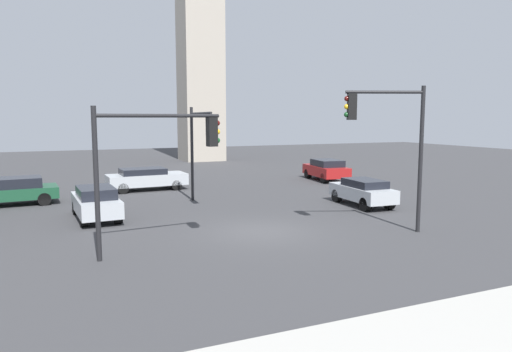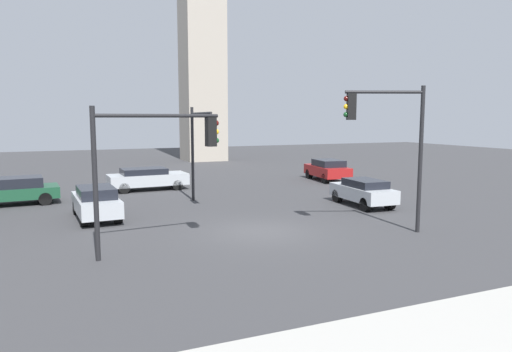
{
  "view_description": "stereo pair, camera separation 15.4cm",
  "coord_description": "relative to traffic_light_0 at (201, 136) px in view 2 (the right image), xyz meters",
  "views": [
    {
      "loc": [
        -7.55,
        -16.7,
        4.47
      ],
      "look_at": [
        1.21,
        3.27,
        1.78
      ],
      "focal_mm": 33.22,
      "sensor_mm": 36.0,
      "label": 1
    },
    {
      "loc": [
        -7.41,
        -16.76,
        4.47
      ],
      "look_at": [
        1.21,
        3.27,
        1.78
      ],
      "focal_mm": 33.22,
      "sensor_mm": 36.0,
      "label": 2
    }
  ],
  "objects": [
    {
      "name": "traffic_light_2",
      "position": [
        5.03,
        -8.06,
        0.44
      ],
      "size": [
        2.92,
        1.28,
        5.69
      ],
      "rotation": [
        0.0,
        0.0,
        2.77
      ],
      "color": "black",
      "rests_on": "ground_plane"
    },
    {
      "name": "car_2",
      "position": [
        -8.8,
        4.36,
        -2.83
      ],
      "size": [
        4.64,
        2.33,
        1.42
      ],
      "rotation": [
        0.0,
        0.0,
        3.21
      ],
      "color": "#19472D",
      "rests_on": "ground_plane"
    },
    {
      "name": "sidewalk_corner",
      "position": [
        0.61,
        -16.2,
        -3.51
      ],
      "size": [
        38.24,
        3.3,
        0.15
      ],
      "primitive_type": "cube",
      "color": "#A8A59E",
      "rests_on": "ground_plane"
    },
    {
      "name": "car_4",
      "position": [
        -5.14,
        -0.98,
        -2.81
      ],
      "size": [
        1.88,
        4.25,
        1.46
      ],
      "rotation": [
        0.0,
        0.0,
        1.62
      ],
      "color": "#ADB2B7",
      "rests_on": "ground_plane"
    },
    {
      "name": "car_0",
      "position": [
        7.63,
        -3.08,
        -2.83
      ],
      "size": [
        1.87,
        4.05,
        1.38
      ],
      "rotation": [
        0.0,
        0.0,
        1.52
      ],
      "color": "#ADB2B7",
      "rests_on": "ground_plane"
    },
    {
      "name": "ground_plane",
      "position": [
        0.61,
        -6.02,
        -3.58
      ],
      "size": [
        106.23,
        106.23,
        0.0
      ],
      "primitive_type": "plane",
      "color": "#38383A"
    },
    {
      "name": "car_1",
      "position": [
        -1.49,
        6.71,
        -2.83
      ],
      "size": [
        4.85,
        2.2,
        1.37
      ],
      "rotation": [
        0.0,
        0.0,
        0.04
      ],
      "color": "#ADB2B7",
      "rests_on": "ground_plane"
    },
    {
      "name": "car_3",
      "position": [
        11.24,
        6.15,
        -2.78
      ],
      "size": [
        2.38,
        4.38,
        1.5
      ],
      "rotation": [
        0.0,
        0.0,
        1.45
      ],
      "color": "maroon",
      "rests_on": "ground_plane"
    },
    {
      "name": "traffic_light_0",
      "position": [
        0.0,
        0.0,
        0.0
      ],
      "size": [
        0.5,
        4.26,
        5.04
      ],
      "rotation": [
        0.0,
        0.0,
        -1.64
      ],
      "color": "black",
      "rests_on": "ground_plane"
    },
    {
      "name": "traffic_light_1",
      "position": [
        -3.65,
        -7.32,
        -0.11
      ],
      "size": [
        4.26,
        0.63,
        4.84
      ],
      "rotation": [
        0.0,
        0.0,
        0.1
      ],
      "color": "black",
      "rests_on": "ground_plane"
    }
  ]
}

